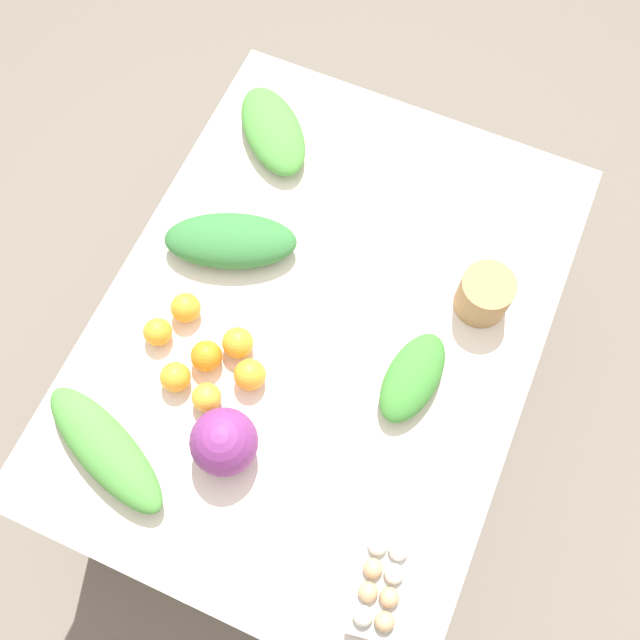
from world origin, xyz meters
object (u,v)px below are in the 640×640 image
(paper_bag, at_px, (484,294))
(greens_bunch_scallion, at_px, (413,377))
(orange_4, at_px, (158,332))
(orange_6, at_px, (206,356))
(orange_0, at_px, (238,343))
(orange_3, at_px, (175,377))
(orange_2, at_px, (186,308))
(greens_bunch_beet_tops, at_px, (273,131))
(egg_carton, at_px, (380,583))
(greens_bunch_kale, at_px, (105,449))
(orange_1, at_px, (250,375))
(cabbage_purple, at_px, (224,442))
(orange_5, at_px, (207,397))
(greens_bunch_chard, at_px, (231,241))

(paper_bag, relative_size, greens_bunch_scallion, 0.54)
(orange_4, bearing_deg, greens_bunch_scallion, -77.18)
(greens_bunch_scallion, xyz_separation_m, orange_6, (-0.15, 0.49, -0.00))
(orange_0, height_order, orange_3, orange_0)
(orange_3, bearing_deg, orange_4, 47.77)
(paper_bag, xyz_separation_m, greens_bunch_scallion, (-0.27, 0.09, -0.02))
(orange_2, bearing_deg, greens_bunch_beet_tops, 2.41)
(orange_4, bearing_deg, egg_carton, -114.13)
(greens_bunch_kale, relative_size, orange_1, 5.00)
(cabbage_purple, relative_size, greens_bunch_beet_tops, 0.51)
(greens_bunch_beet_tops, xyz_separation_m, orange_5, (-0.76, -0.18, -0.00))
(greens_bunch_chard, bearing_deg, greens_bunch_beet_tops, 7.39)
(orange_3, xyz_separation_m, orange_5, (-0.01, -0.09, -0.00))
(orange_2, bearing_deg, egg_carton, -120.71)
(orange_6, bearing_deg, greens_bunch_chard, 15.29)
(paper_bag, bearing_deg, greens_bunch_beet_tops, 70.31)
(greens_bunch_chard, distance_m, orange_6, 0.32)
(egg_carton, distance_m, orange_1, 0.56)
(greens_bunch_kale, xyz_separation_m, orange_2, (0.39, -0.01, -0.00))
(egg_carton, xyz_separation_m, orange_3, (0.24, 0.63, -0.01))
(egg_carton, xyz_separation_m, orange_1, (0.32, 0.47, -0.00))
(cabbage_purple, distance_m, orange_3, 0.22)
(greens_bunch_chard, relative_size, orange_6, 4.42)
(orange_3, bearing_deg, egg_carton, -110.72)
(greens_bunch_chard, relative_size, orange_5, 4.84)
(greens_bunch_beet_tops, relative_size, orange_4, 4.30)
(egg_carton, bearing_deg, greens_bunch_kale, 78.87)
(orange_2, height_order, orange_5, orange_2)
(cabbage_purple, xyz_separation_m, paper_bag, (0.60, -0.43, -0.02))
(paper_bag, xyz_separation_m, orange_4, (-0.41, 0.71, -0.03))
(cabbage_purple, height_order, orange_1, cabbage_purple)
(greens_bunch_scallion, relative_size, orange_0, 3.19)
(greens_bunch_scallion, bearing_deg, greens_bunch_kale, 127.06)
(orange_2, bearing_deg, orange_5, -140.59)
(egg_carton, distance_m, greens_bunch_scallion, 0.48)
(orange_1, bearing_deg, paper_bag, -47.25)
(paper_bag, xyz_separation_m, greens_bunch_kale, (-0.72, 0.69, -0.02))
(greens_bunch_kale, height_order, greens_bunch_chard, greens_bunch_chard)
(cabbage_purple, relative_size, paper_bag, 1.17)
(greens_bunch_beet_tops, distance_m, orange_3, 0.75)
(greens_bunch_beet_tops, relative_size, orange_6, 3.96)
(egg_carton, bearing_deg, orange_2, 49.58)
(egg_carton, distance_m, orange_2, 0.81)
(paper_bag, distance_m, orange_0, 0.63)
(greens_bunch_beet_tops, bearing_deg, greens_bunch_chard, -172.61)
(greens_bunch_scallion, xyz_separation_m, orange_5, (-0.24, 0.44, -0.00))
(orange_0, relative_size, orange_6, 1.00)
(paper_bag, height_order, orange_4, paper_bag)
(paper_bag, relative_size, orange_2, 1.77)
(orange_0, bearing_deg, greens_bunch_kale, 155.13)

